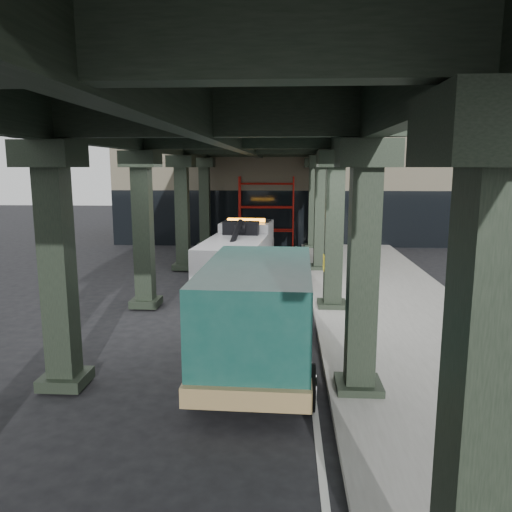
% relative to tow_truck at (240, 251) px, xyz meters
% --- Properties ---
extents(ground, '(90.00, 90.00, 0.00)m').
position_rel_tow_truck_xyz_m(ground, '(0.71, -6.08, -1.21)').
color(ground, black).
rests_on(ground, ground).
extents(sidewalk, '(5.00, 40.00, 0.15)m').
position_rel_tow_truck_xyz_m(sidewalk, '(5.21, -4.08, -1.13)').
color(sidewalk, gray).
rests_on(sidewalk, ground).
extents(lane_stripe, '(0.12, 38.00, 0.01)m').
position_rel_tow_truck_xyz_m(lane_stripe, '(2.41, -4.08, -1.20)').
color(lane_stripe, silver).
rests_on(lane_stripe, ground).
extents(viaduct, '(7.40, 32.00, 6.40)m').
position_rel_tow_truck_xyz_m(viaduct, '(0.31, -4.08, 4.25)').
color(viaduct, black).
rests_on(viaduct, ground).
extents(building, '(22.00, 10.00, 8.00)m').
position_rel_tow_truck_xyz_m(building, '(2.71, 13.92, 2.79)').
color(building, '#C6B793').
rests_on(building, ground).
extents(scaffolding, '(3.08, 0.88, 4.00)m').
position_rel_tow_truck_xyz_m(scaffolding, '(0.71, 8.56, 0.90)').
color(scaffolding, '#AB140D').
rests_on(scaffolding, ground).
extents(tow_truck, '(2.69, 7.68, 2.47)m').
position_rel_tow_truck_xyz_m(tow_truck, '(0.00, 0.00, 0.00)').
color(tow_truck, black).
rests_on(tow_truck, ground).
extents(towed_van, '(2.60, 6.17, 2.47)m').
position_rel_tow_truck_xyz_m(towed_van, '(1.26, -8.77, 0.12)').
color(towed_van, '#124139').
rests_on(towed_van, ground).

